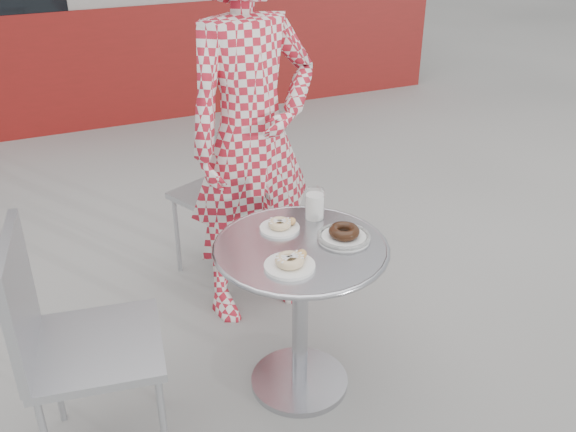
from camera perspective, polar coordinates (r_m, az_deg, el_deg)
name	(u,v)px	position (r m, az deg, el deg)	size (l,w,h in m)	color
ground	(304,379)	(2.89, 1.44, -14.31)	(60.00, 60.00, 0.00)	#9E9B96
bistro_table	(300,283)	(2.55, 1.12, -5.93)	(0.69, 0.69, 0.69)	silver
chair_far	(227,226)	(3.47, -5.44, -0.85)	(0.58, 0.58, 0.91)	#ACAFB4
chair_left	(100,389)	(2.52, -16.37, -14.53)	(0.52, 0.51, 0.95)	#ACAFB4
seated_person	(252,138)	(2.93, -3.25, 6.97)	(0.66, 0.43, 1.80)	#B31B2C
plate_far	(280,225)	(2.56, -0.68, -0.85)	(0.16, 0.16, 0.04)	white
plate_near	(290,262)	(2.32, 0.21, -4.15)	(0.19, 0.19, 0.05)	white
plate_checker	(344,235)	(2.51, 4.99, -1.70)	(0.21, 0.21, 0.05)	white
milk_cup	(315,205)	(2.63, 2.39, 0.99)	(0.08, 0.08, 0.13)	white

